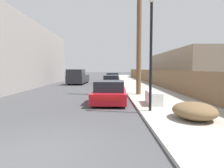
% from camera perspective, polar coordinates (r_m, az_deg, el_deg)
% --- Properties ---
extents(ground_plane, '(220.00, 220.00, 0.00)m').
position_cam_1_polar(ground_plane, '(5.28, -22.23, -18.33)').
color(ground_plane, '#444447').
extents(sidewalk_curb, '(4.20, 63.00, 0.12)m').
position_cam_1_polar(sidewalk_curb, '(28.31, 6.13, 0.44)').
color(sidewalk_curb, '#ADA89E').
rests_on(sidewalk_curb, ground).
extents(discarded_fridge, '(0.75, 1.87, 0.70)m').
position_cam_1_polar(discarded_fridge, '(10.90, 11.76, -3.88)').
color(discarded_fridge, white).
rests_on(discarded_fridge, sidewalk_curb).
extents(parked_sports_car_red, '(2.13, 4.35, 1.31)m').
position_cam_1_polar(parked_sports_car_red, '(11.81, -0.64, -2.49)').
color(parked_sports_car_red, red).
rests_on(parked_sports_car_red, ground).
extents(car_parked_mid, '(1.90, 4.38, 1.28)m').
position_cam_1_polar(car_parked_mid, '(22.41, -0.31, 0.82)').
color(car_parked_mid, black).
rests_on(car_parked_mid, ground).
extents(car_parked_far, '(2.19, 4.72, 1.42)m').
position_cam_1_polar(car_parked_far, '(28.91, -0.06, 1.74)').
color(car_parked_far, silver).
rests_on(car_parked_far, ground).
extents(pickup_truck, '(2.32, 5.64, 1.92)m').
position_cam_1_polar(pickup_truck, '(26.20, -9.77, 2.03)').
color(pickup_truck, '#232328').
rests_on(pickup_truck, ground).
extents(utility_pole, '(1.80, 0.35, 9.32)m').
position_cam_1_polar(utility_pole, '(15.10, 7.74, 15.25)').
color(utility_pole, brown).
rests_on(utility_pole, sidewalk_curb).
extents(street_lamp, '(0.26, 0.26, 5.00)m').
position_cam_1_polar(street_lamp, '(9.09, 11.08, 10.58)').
color(street_lamp, black).
rests_on(street_lamp, sidewalk_curb).
extents(brush_pile, '(1.58, 1.90, 0.63)m').
position_cam_1_polar(brush_pile, '(8.17, 22.47, -7.05)').
color(brush_pile, brown).
rests_on(brush_pile, sidewalk_curb).
extents(wooden_fence, '(0.08, 44.62, 1.74)m').
position_cam_1_polar(wooden_fence, '(27.03, 10.66, 2.18)').
color(wooden_fence, brown).
rests_on(wooden_fence, sidewalk_curb).
extents(building_left_block, '(7.00, 23.82, 6.89)m').
position_cam_1_polar(building_left_block, '(24.99, -27.42, 7.21)').
color(building_left_block, gray).
rests_on(building_left_block, ground).
extents(building_right_house, '(6.00, 19.13, 4.26)m').
position_cam_1_polar(building_right_house, '(29.60, 20.17, 4.37)').
color(building_right_house, gray).
rests_on(building_right_house, ground).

